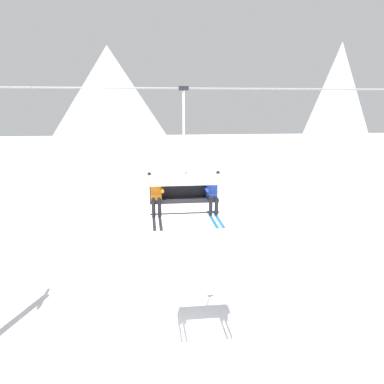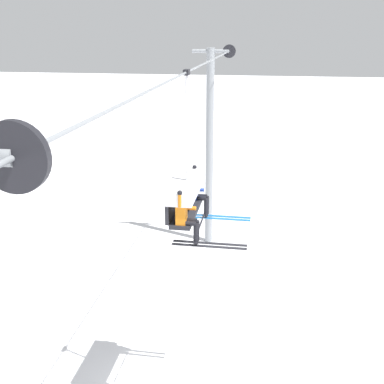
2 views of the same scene
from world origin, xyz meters
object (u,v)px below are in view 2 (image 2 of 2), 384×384
at_px(skier_orange, 187,216).
at_px(chairlift_chair, 184,190).
at_px(lift_tower_far, 210,146).
at_px(skier_blue, 198,192).

bearing_deg(skier_orange, chairlift_chair, 14.05).
relative_size(lift_tower_far, skier_orange, 5.43).
relative_size(chairlift_chair, skier_orange, 2.18).
bearing_deg(chairlift_chair, lift_tower_far, 3.79).
bearing_deg(chairlift_chair, skier_orange, -165.95).
distance_m(lift_tower_far, skier_blue, 9.98).
bearing_deg(chairlift_chair, skier_blue, -14.05).
xyz_separation_m(chairlift_chair, skier_blue, (0.85, -0.21, -0.30)).
relative_size(lift_tower_far, skier_blue, 5.43).
relative_size(chairlift_chair, skier_blue, 2.18).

